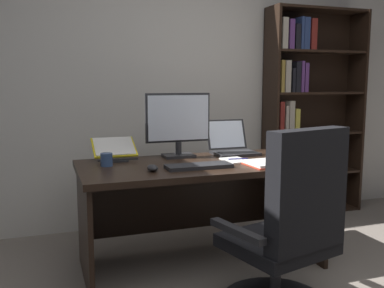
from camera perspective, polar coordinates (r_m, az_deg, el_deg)
name	(u,v)px	position (r m, az deg, el deg)	size (l,w,h in m)	color
wall_back	(176,73)	(3.85, -2.16, 9.42)	(4.79, 0.12, 2.67)	beige
desk	(197,188)	(2.99, 0.62, -5.85)	(1.61, 0.79, 0.71)	black
bookshelf	(303,112)	(4.19, 14.56, 4.15)	(0.97, 0.27, 1.93)	black
office_chair	(289,240)	(2.35, 12.73, -12.30)	(0.69, 0.60, 1.03)	#232326
monitor	(178,125)	(3.08, -1.85, 2.56)	(0.48, 0.16, 0.46)	#232326
laptop	(232,147)	(3.26, 5.35, -0.35)	(0.32, 0.34, 0.25)	#232326
keyboard	(199,166)	(2.71, 0.91, -2.95)	(0.42, 0.15, 0.02)	#232326
computer_mouse	(153,168)	(2.62, -5.27, -3.19)	(0.06, 0.10, 0.04)	#232326
reading_stand_with_book	(115,149)	(3.06, -10.26, -0.65)	(0.30, 0.28, 0.14)	#232326
open_binder	(280,162)	(2.90, 11.67, -2.38)	(0.49, 0.29, 0.02)	#DB422D
notepad	(236,160)	(2.96, 5.81, -2.16)	(0.15, 0.21, 0.01)	silver
pen	(238,159)	(2.97, 6.16, -1.97)	(0.01, 0.01, 0.14)	navy
coffee_mug	(107,160)	(2.81, -11.29, -2.06)	(0.08, 0.08, 0.09)	#334C7A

